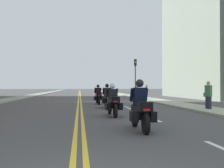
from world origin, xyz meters
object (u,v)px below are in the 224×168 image
traffic_light_near (135,71)px  pedestrian_0 (208,95)px  motorcycle_0 (141,110)px  pedestrian_2 (146,91)px  pedestrian_1 (136,91)px  motorcycle_1 (113,102)px  motorcycle_2 (107,98)px  motorcycle_3 (98,96)px

traffic_light_near → pedestrian_0: 16.85m
motorcycle_0 → traffic_light_near: (4.90, 22.82, 2.67)m
pedestrian_0 → pedestrian_2: 14.14m
motorcycle_0 → pedestrian_1: 23.63m
traffic_light_near → pedestrian_1: (0.19, 0.25, -2.44)m
motorcycle_1 → motorcycle_2: bearing=84.2°
motorcycle_2 → pedestrian_1: size_ratio=1.32×
traffic_light_near → pedestrian_2: size_ratio=2.74×
motorcycle_3 → pedestrian_0: 8.94m
pedestrian_0 → pedestrian_2: size_ratio=0.98×
pedestrian_1 → traffic_light_near: bearing=66.5°
motorcycle_2 → pedestrian_1: 15.26m
traffic_light_near → pedestrian_1: 2.46m
motorcycle_1 → pedestrian_0: pedestrian_0 is taller
motorcycle_0 → pedestrian_1: size_ratio=1.25×
pedestrian_2 → motorcycle_0: bearing=172.3°
motorcycle_3 → pedestrian_2: 9.63m
motorcycle_3 → motorcycle_1: bearing=-91.5°
motorcycle_0 → pedestrian_1: (5.09, 23.07, 0.22)m
pedestrian_1 → motorcycle_3: bearing=75.6°
motorcycle_1 → traffic_light_near: bearing=71.5°
motorcycle_0 → traffic_light_near: 23.49m
pedestrian_2 → motorcycle_3: bearing=149.0°
motorcycle_0 → pedestrian_0: 8.30m
motorcycle_1 → pedestrian_0: size_ratio=1.26×
motorcycle_3 → pedestrian_1: 11.66m
motorcycle_1 → pedestrian_0: (5.91, 2.06, 0.24)m
motorcycle_0 → motorcycle_1: motorcycle_0 is taller
motorcycle_0 → pedestrian_2: pedestrian_2 is taller
motorcycle_0 → traffic_light_near: traffic_light_near is taller
motorcycle_1 → motorcycle_3: (-0.07, 8.70, -0.01)m
motorcycle_3 → pedestrian_0: bearing=-50.0°
motorcycle_1 → pedestrian_0: 6.27m
pedestrian_0 → motorcycle_0: bearing=110.4°
pedestrian_1 → motorcycle_2: bearing=83.9°
pedestrian_1 → pedestrian_0: bearing=105.4°
motorcycle_1 → traffic_light_near: (5.25, 18.72, 2.67)m
motorcycle_1 → motorcycle_3: size_ratio=0.95×
motorcycle_0 → pedestrian_2: bearing=74.7°
pedestrian_0 → motorcycle_2: bearing=38.1°
motorcycle_1 → pedestrian_2: 17.26m
motorcycle_3 → motorcycle_2: bearing=-87.6°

